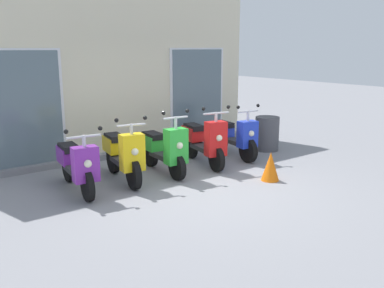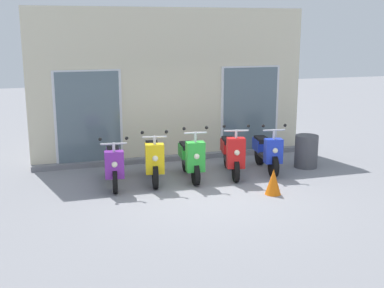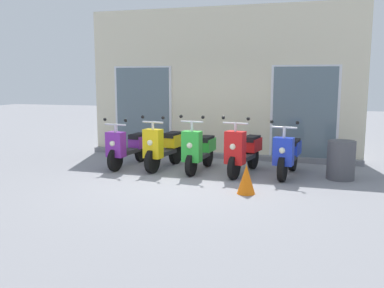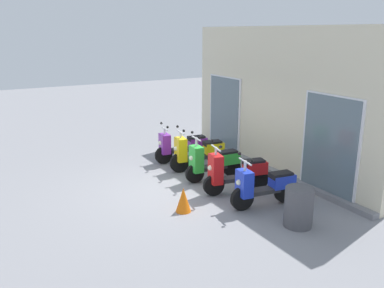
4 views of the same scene
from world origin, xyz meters
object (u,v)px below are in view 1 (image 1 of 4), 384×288
trash_bin (267,134)px  scooter_red (204,141)px  traffic_cone (270,166)px  scooter_purple (76,164)px  scooter_blue (234,136)px  scooter_yellow (123,154)px  scooter_green (164,149)px

trash_bin → scooter_red: bearing=-177.1°
scooter_red → trash_bin: (1.93, 0.10, -0.11)m
trash_bin → traffic_cone: bearing=-135.5°
scooter_purple → scooter_red: size_ratio=1.02×
scooter_red → scooter_blue: 0.91m
scooter_purple → trash_bin: size_ratio=2.12×
scooter_yellow → trash_bin: (3.72, 0.05, -0.11)m
scooter_green → traffic_cone: scooter_green is taller
scooter_red → scooter_purple: bearing=179.1°
scooter_yellow → traffic_cone: bearing=-36.7°
scooter_red → trash_bin: 1.94m
trash_bin → scooter_yellow: bearing=-179.3°
scooter_blue → scooter_yellow: bearing=-178.9°
scooter_purple → trash_bin: scooter_purple is taller
scooter_yellow → trash_bin: scooter_yellow is taller
scooter_green → scooter_blue: scooter_green is taller
scooter_red → traffic_cone: size_ratio=3.07×
scooter_yellow → scooter_green: 0.83m
scooter_green → scooter_red: size_ratio=0.95×
scooter_blue → scooter_purple: bearing=-179.0°
scooter_blue → trash_bin: size_ratio=2.03×
scooter_blue → scooter_red: bearing=-173.5°
scooter_purple → traffic_cone: 3.33m
scooter_yellow → trash_bin: size_ratio=2.06×
scooter_purple → scooter_blue: (3.54, 0.06, -0.01)m
scooter_yellow → traffic_cone: (2.09, -1.56, -0.23)m
traffic_cone → scooter_yellow: bearing=143.3°
scooter_blue → trash_bin: bearing=-0.3°
scooter_red → scooter_yellow: bearing=178.4°
scooter_green → scooter_blue: 1.87m
scooter_purple → scooter_green: bearing=-1.3°
scooter_yellow → scooter_green: size_ratio=1.05×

